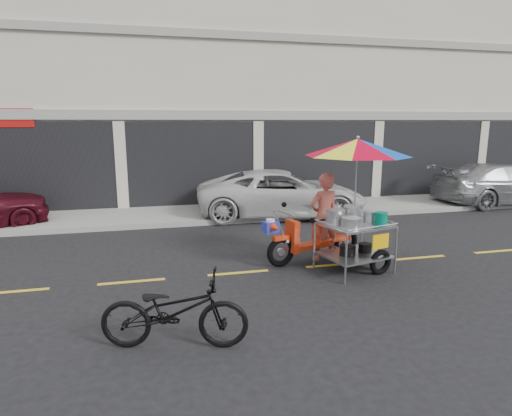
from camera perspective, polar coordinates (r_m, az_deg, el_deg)
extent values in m
plane|color=black|center=(9.00, 10.32, -7.48)|extent=(90.00, 90.00, 0.00)
cube|color=gray|center=(14.01, 1.24, -0.15)|extent=(45.00, 3.00, 0.15)
cube|color=beige|center=(18.63, -2.78, 14.86)|extent=(36.00, 8.00, 8.00)
cube|color=black|center=(14.73, 0.29, 5.84)|extent=(35.28, 0.06, 2.90)
cube|color=gray|center=(14.64, 0.32, 12.27)|extent=(36.00, 0.12, 0.30)
cube|color=gray|center=(14.89, 0.33, 21.94)|extent=(36.00, 0.12, 0.25)
cube|color=white|center=(25.78, 30.45, 15.08)|extent=(8.00, 7.00, 10.40)
cube|color=gold|center=(9.00, 10.32, -7.46)|extent=(42.00, 0.10, 0.01)
imported|color=silver|center=(13.22, 3.45, 1.98)|extent=(5.49, 3.17, 1.44)
imported|color=#989B9E|center=(17.42, 30.04, 2.78)|extent=(5.01, 2.06, 1.45)
imported|color=black|center=(5.76, -10.83, -13.33)|extent=(2.01, 1.09, 1.00)
torus|color=black|center=(8.70, 3.31, -5.87)|extent=(0.64, 0.26, 0.63)
torus|color=black|center=(9.60, 11.84, -4.42)|extent=(0.64, 0.26, 0.63)
cylinder|color=#9EA0A5|center=(8.70, 3.31, -5.87)|extent=(0.16, 0.10, 0.15)
cylinder|color=#9EA0A5|center=(9.60, 11.84, -4.42)|extent=(0.16, 0.10, 0.15)
cube|color=red|center=(8.61, 3.33, -3.99)|extent=(0.37, 0.21, 0.09)
cylinder|color=#9EA0A5|center=(8.57, 3.35, -2.93)|extent=(0.40, 0.15, 0.88)
cube|color=red|center=(8.75, 4.89, -3.76)|extent=(0.21, 0.39, 0.66)
cube|color=red|center=(9.08, 7.51, -4.91)|extent=(0.92, 0.50, 0.09)
cube|color=red|center=(9.29, 10.06, -2.99)|extent=(0.87, 0.47, 0.44)
cube|color=black|center=(9.17, 9.57, -1.55)|extent=(0.75, 0.42, 0.11)
cylinder|color=#9EA0A5|center=(8.56, 4.13, -0.69)|extent=(0.18, 0.60, 0.04)
sphere|color=black|center=(8.75, 3.77, 0.46)|extent=(0.11, 0.11, 0.11)
cylinder|color=white|center=(8.70, 4.08, -4.37)|extent=(0.16, 0.16, 0.05)
cube|color=navy|center=(8.43, 1.94, -2.54)|extent=(0.33, 0.30, 0.22)
cylinder|color=white|center=(8.40, 1.94, -1.67)|extent=(0.21, 0.21, 0.05)
cone|color=red|center=(8.27, 2.57, -2.67)|extent=(0.25, 0.28, 0.20)
torus|color=black|center=(8.61, 16.24, -6.95)|extent=(0.52, 0.22, 0.50)
cylinder|color=#9EA0A5|center=(7.88, 11.90, -6.76)|extent=(0.05, 0.05, 0.93)
cylinder|color=#9EA0A5|center=(8.63, 7.78, -5.00)|extent=(0.05, 0.05, 0.93)
cylinder|color=#9EA0A5|center=(8.66, 18.15, -5.41)|extent=(0.05, 0.05, 0.93)
cylinder|color=#9EA0A5|center=(9.35, 13.88, -3.94)|extent=(0.05, 0.05, 0.93)
cube|color=#9EA0A5|center=(8.65, 12.93, -6.10)|extent=(1.40, 1.24, 0.03)
cube|color=#9EA0A5|center=(8.49, 13.11, -2.21)|extent=(1.40, 1.24, 0.04)
cylinder|color=#9EA0A5|center=(8.11, 15.37, -2.48)|extent=(1.18, 0.31, 0.03)
cylinder|color=#9EA0A5|center=(8.84, 11.08, -1.14)|extent=(1.18, 0.31, 0.03)
cylinder|color=#9EA0A5|center=(8.10, 9.87, -2.25)|extent=(0.26, 0.97, 0.03)
cylinder|color=#9EA0A5|center=(8.87, 16.12, -1.35)|extent=(0.26, 0.97, 0.03)
cylinder|color=#9EA0A5|center=(9.01, 10.92, -5.29)|extent=(0.23, 0.81, 0.04)
cylinder|color=#9EA0A5|center=(8.87, 11.05, -1.90)|extent=(0.23, 0.81, 0.04)
cube|color=#EEAA03|center=(8.27, 16.27, -4.30)|extent=(0.38, 0.11, 0.27)
cylinder|color=#B7B7BC|center=(8.42, 10.48, -1.18)|extent=(0.43, 0.43, 0.25)
cylinder|color=#B7B7BC|center=(8.70, 12.70, -0.76)|extent=(0.41, 0.41, 0.28)
cylinder|color=#B7B7BC|center=(8.77, 15.00, -1.11)|extent=(0.33, 0.33, 0.18)
cylinder|color=#B7B7BC|center=(8.14, 12.56, -1.99)|extent=(0.43, 0.43, 0.17)
cylinder|color=#01664D|center=(8.51, 16.32, -1.36)|extent=(0.29, 0.29, 0.24)
cylinder|color=black|center=(8.51, 12.11, -5.53)|extent=(0.37, 0.37, 0.20)
cylinder|color=black|center=(8.79, 14.34, -5.17)|extent=(0.32, 0.32, 0.18)
cylinder|color=#9EA0A5|center=(8.45, 13.17, 3.41)|extent=(0.03, 0.03, 1.64)
sphere|color=#9EA0A5|center=(8.38, 13.44, 9.13)|extent=(0.07, 0.07, 0.07)
imported|color=#B55245|center=(9.09, 9.03, -1.17)|extent=(0.76, 0.59, 1.86)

